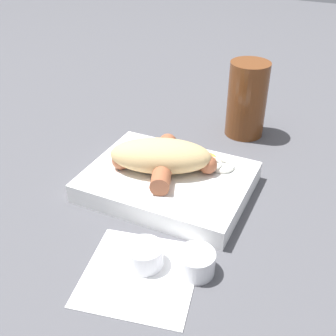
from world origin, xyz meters
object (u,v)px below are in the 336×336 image
at_px(food_tray, 168,182).
at_px(drink_glass, 247,99).
at_px(condiment_cup_near, 145,257).
at_px(condiment_cup_far, 196,264).
at_px(sausage, 164,163).
at_px(bread_roll, 161,156).

distance_m(food_tray, drink_glass, 0.24).
distance_m(condiment_cup_near, condiment_cup_far, 0.06).
xyz_separation_m(sausage, condiment_cup_near, (0.05, -0.16, -0.03)).
height_order(condiment_cup_near, drink_glass, drink_glass).
height_order(sausage, drink_glass, drink_glass).
height_order(food_tray, condiment_cup_far, same).
bearing_deg(condiment_cup_far, bread_roll, 129.25).
bearing_deg(condiment_cup_near, bread_roll, 109.30).
relative_size(food_tray, bread_roll, 1.44).
relative_size(food_tray, drink_glass, 1.74).
bearing_deg(condiment_cup_far, condiment_cup_near, -165.01).
bearing_deg(food_tray, bread_roll, 160.38).
height_order(condiment_cup_far, drink_glass, drink_glass).
xyz_separation_m(sausage, drink_glass, (0.06, 0.22, 0.03)).
bearing_deg(condiment_cup_near, drink_glass, 88.45).
relative_size(sausage, condiment_cup_near, 3.31).
bearing_deg(condiment_cup_near, food_tray, 104.99).
bearing_deg(sausage, condiment_cup_far, -52.10).
xyz_separation_m(bread_roll, sausage, (0.01, 0.00, -0.01)).
relative_size(bread_roll, condiment_cup_near, 3.64).
distance_m(condiment_cup_far, drink_glass, 0.38).
bearing_deg(food_tray, sausage, 149.84).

